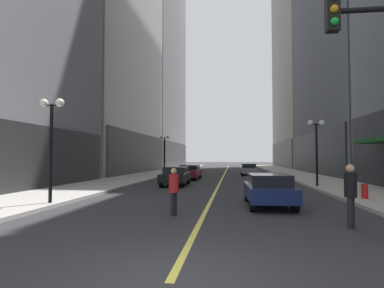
{
  "coord_description": "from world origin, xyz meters",
  "views": [
    {
      "loc": [
        1.01,
        -5.09,
        2.0
      ],
      "look_at": [
        -4.14,
        35.52,
        3.72
      ],
      "focal_mm": 30.05,
      "sensor_mm": 36.0,
      "label": 1
    }
  ],
  "objects_px": {
    "car_navy": "(269,189)",
    "street_lamp_right_mid": "(316,138)",
    "car_grey": "(248,169)",
    "pedestrian_in_black_coat": "(351,191)",
    "street_lamp_left_far": "(165,146)",
    "car_maroon": "(190,171)",
    "car_black": "(176,175)",
    "pedestrian_in_red_jacket": "(174,188)",
    "fire_hydrant_right": "(365,193)",
    "street_lamp_left_near": "(51,127)"
  },
  "relations": [
    {
      "from": "car_navy",
      "to": "street_lamp_right_mid",
      "type": "relative_size",
      "value": 0.94
    },
    {
      "from": "car_grey",
      "to": "car_navy",
      "type": "bearing_deg",
      "value": -90.71
    },
    {
      "from": "pedestrian_in_black_coat",
      "to": "street_lamp_left_far",
      "type": "height_order",
      "value": "street_lamp_left_far"
    },
    {
      "from": "street_lamp_right_mid",
      "to": "car_maroon",
      "type": "bearing_deg",
      "value": 140.68
    },
    {
      "from": "street_lamp_right_mid",
      "to": "car_grey",
      "type": "bearing_deg",
      "value": 103.56
    },
    {
      "from": "car_black",
      "to": "car_maroon",
      "type": "distance_m",
      "value": 6.52
    },
    {
      "from": "pedestrian_in_red_jacket",
      "to": "fire_hydrant_right",
      "type": "height_order",
      "value": "pedestrian_in_red_jacket"
    },
    {
      "from": "car_navy",
      "to": "pedestrian_in_red_jacket",
      "type": "xyz_separation_m",
      "value": [
        -3.48,
        -2.53,
        0.23
      ]
    },
    {
      "from": "fire_hydrant_right",
      "to": "car_grey",
      "type": "bearing_deg",
      "value": 101.0
    },
    {
      "from": "car_black",
      "to": "pedestrian_in_black_coat",
      "type": "height_order",
      "value": "pedestrian_in_black_coat"
    },
    {
      "from": "street_lamp_left_near",
      "to": "street_lamp_right_mid",
      "type": "distance_m",
      "value": 15.8
    },
    {
      "from": "car_black",
      "to": "car_maroon",
      "type": "height_order",
      "value": "same"
    },
    {
      "from": "car_grey",
      "to": "car_black",
      "type": "bearing_deg",
      "value": -112.46
    },
    {
      "from": "car_navy",
      "to": "pedestrian_in_black_coat",
      "type": "bearing_deg",
      "value": -64.21
    },
    {
      "from": "pedestrian_in_black_coat",
      "to": "street_lamp_left_far",
      "type": "xyz_separation_m",
      "value": [
        -10.72,
        24.92,
        2.2
      ]
    },
    {
      "from": "pedestrian_in_black_coat",
      "to": "street_lamp_right_mid",
      "type": "distance_m",
      "value": 12.34
    },
    {
      "from": "car_grey",
      "to": "street_lamp_left_near",
      "type": "height_order",
      "value": "street_lamp_left_near"
    },
    {
      "from": "car_grey",
      "to": "car_maroon",
      "type": "bearing_deg",
      "value": -127.02
    },
    {
      "from": "car_black",
      "to": "street_lamp_left_far",
      "type": "bearing_deg",
      "value": 105.79
    },
    {
      "from": "car_grey",
      "to": "street_lamp_left_near",
      "type": "relative_size",
      "value": 1.07
    },
    {
      "from": "street_lamp_right_mid",
      "to": "street_lamp_left_near",
      "type": "bearing_deg",
      "value": -144.12
    },
    {
      "from": "pedestrian_in_black_coat",
      "to": "fire_hydrant_right",
      "type": "height_order",
      "value": "pedestrian_in_black_coat"
    },
    {
      "from": "car_grey",
      "to": "pedestrian_in_red_jacket",
      "type": "xyz_separation_m",
      "value": [
        -3.76,
        -25.77,
        0.22
      ]
    },
    {
      "from": "car_grey",
      "to": "pedestrian_in_black_coat",
      "type": "bearing_deg",
      "value": -86.68
    },
    {
      "from": "car_maroon",
      "to": "pedestrian_in_red_jacket",
      "type": "distance_m",
      "value": 18.37
    },
    {
      "from": "pedestrian_in_black_coat",
      "to": "street_lamp_left_near",
      "type": "distance_m",
      "value": 11.28
    },
    {
      "from": "pedestrian_in_black_coat",
      "to": "street_lamp_left_far",
      "type": "relative_size",
      "value": 0.41
    },
    {
      "from": "fire_hydrant_right",
      "to": "pedestrian_in_black_coat",
      "type": "bearing_deg",
      "value": -114.18
    },
    {
      "from": "pedestrian_in_black_coat",
      "to": "street_lamp_right_mid",
      "type": "height_order",
      "value": "street_lamp_right_mid"
    },
    {
      "from": "car_maroon",
      "to": "street_lamp_left_near",
      "type": "relative_size",
      "value": 1.08
    },
    {
      "from": "car_black",
      "to": "pedestrian_in_red_jacket",
      "type": "relative_size",
      "value": 2.66
    },
    {
      "from": "car_maroon",
      "to": "car_grey",
      "type": "height_order",
      "value": "same"
    },
    {
      "from": "street_lamp_left_near",
      "to": "fire_hydrant_right",
      "type": "relative_size",
      "value": 5.54
    },
    {
      "from": "car_grey",
      "to": "fire_hydrant_right",
      "type": "relative_size",
      "value": 5.93
    },
    {
      "from": "car_grey",
      "to": "street_lamp_right_mid",
      "type": "distance_m",
      "value": 15.77
    },
    {
      "from": "car_black",
      "to": "car_grey",
      "type": "relative_size",
      "value": 0.91
    },
    {
      "from": "street_lamp_left_far",
      "to": "car_black",
      "type": "bearing_deg",
      "value": -74.21
    },
    {
      "from": "pedestrian_in_red_jacket",
      "to": "street_lamp_right_mid",
      "type": "xyz_separation_m",
      "value": [
        7.41,
        10.64,
        2.31
      ]
    },
    {
      "from": "street_lamp_right_mid",
      "to": "street_lamp_left_far",
      "type": "bearing_deg",
      "value": 134.65
    },
    {
      "from": "car_black",
      "to": "car_navy",
      "type": "bearing_deg",
      "value": -59.13
    },
    {
      "from": "car_maroon",
      "to": "pedestrian_in_red_jacket",
      "type": "relative_size",
      "value": 2.94
    },
    {
      "from": "car_navy",
      "to": "fire_hydrant_right",
      "type": "distance_m",
      "value": 4.83
    },
    {
      "from": "pedestrian_in_red_jacket",
      "to": "fire_hydrant_right",
      "type": "distance_m",
      "value": 9.08
    },
    {
      "from": "pedestrian_in_red_jacket",
      "to": "street_lamp_left_far",
      "type": "bearing_deg",
      "value": 102.86
    },
    {
      "from": "pedestrian_in_red_jacket",
      "to": "fire_hydrant_right",
      "type": "bearing_deg",
      "value": 29.16
    },
    {
      "from": "street_lamp_left_far",
      "to": "street_lamp_right_mid",
      "type": "distance_m",
      "value": 18.21
    },
    {
      "from": "street_lamp_right_mid",
      "to": "fire_hydrant_right",
      "type": "height_order",
      "value": "street_lamp_right_mid"
    },
    {
      "from": "car_grey",
      "to": "fire_hydrant_right",
      "type": "height_order",
      "value": "car_grey"
    },
    {
      "from": "car_navy",
      "to": "car_grey",
      "type": "relative_size",
      "value": 0.88
    },
    {
      "from": "car_black",
      "to": "pedestrian_in_red_jacket",
      "type": "height_order",
      "value": "pedestrian_in_red_jacket"
    }
  ]
}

